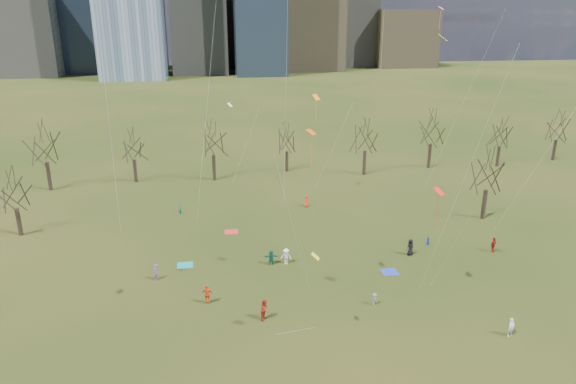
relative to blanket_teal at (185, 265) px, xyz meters
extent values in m
plane|color=black|center=(10.90, -10.95, -0.01)|extent=(500.00, 500.00, 0.00)
cube|color=slate|center=(80.90, 219.05, 28.98)|extent=(22.00, 22.00, 58.00)
cube|color=#726347|center=(15.90, 229.05, 23.98)|extent=(30.00, 30.00, 48.00)
cube|color=slate|center=(-74.10, 199.05, 17.98)|extent=(35.00, 30.00, 36.00)
cube|color=#726347|center=(105.90, 214.05, 13.98)|extent=(30.00, 28.00, 28.00)
cylinder|color=black|center=(-20.10, 28.05, 2.12)|extent=(0.55, 0.55, 4.28)
cylinder|color=black|center=(-8.10, 30.05, 1.79)|extent=(0.52, 0.52, 3.60)
cylinder|color=black|center=(3.90, 29.05, 2.01)|extent=(0.54, 0.54, 4.05)
cylinder|color=black|center=(15.90, 32.05, 1.67)|extent=(0.51, 0.51, 3.38)
cylinder|color=black|center=(27.90, 28.05, 1.97)|extent=(0.54, 0.54, 3.96)
cylinder|color=black|center=(39.90, 30.05, 2.05)|extent=(0.54, 0.54, 4.14)
cylinder|color=black|center=(51.90, 29.05, 1.74)|extent=(0.52, 0.52, 3.51)
cylinder|color=black|center=(63.90, 31.05, 1.85)|extent=(0.53, 0.53, 3.74)
cylinder|color=black|center=(-19.10, 11.05, 1.67)|extent=(0.51, 0.51, 3.38)
cylinder|color=black|center=(36.90, 7.05, 1.90)|extent=(0.53, 0.53, 3.83)
cube|color=teal|center=(0.00, 0.00, 0.00)|extent=(1.60, 1.50, 0.03)
cube|color=#2538AD|center=(20.21, -4.88, 0.00)|extent=(1.60, 1.50, 0.03)
cube|color=red|center=(5.22, 7.91, 0.00)|extent=(1.60, 1.50, 0.03)
imported|color=white|center=(25.91, -16.83, 0.78)|extent=(0.66, 0.52, 1.59)
imported|color=#A92618|center=(6.89, -11.23, 0.93)|extent=(1.11, 1.17, 1.90)
imported|color=slate|center=(16.68, -10.56, 0.57)|extent=(0.69, 0.86, 1.17)
imported|color=#EB481A|center=(2.17, -7.85, 0.89)|extent=(1.13, 0.65, 1.82)
imported|color=#176951|center=(8.76, -1.27, 0.80)|extent=(1.56, 0.63, 1.64)
imported|color=black|center=(23.72, -1.48, 0.89)|extent=(1.02, 0.81, 1.81)
imported|color=#8C51A3|center=(-2.70, -2.63, 0.81)|extent=(0.49, 0.66, 1.64)
imported|color=#2747AD|center=(26.60, 0.40, 0.52)|extent=(0.64, 0.66, 1.07)
imported|color=white|center=(10.30, -1.34, 0.83)|extent=(1.24, 0.94, 1.69)
imported|color=#AE2218|center=(32.88, -2.27, 0.84)|extent=(1.08, 0.88, 1.71)
imported|color=#FB3C1B|center=(15.71, 14.76, 0.80)|extent=(0.82, 0.95, 1.64)
imported|color=#1A7764|center=(-0.92, 14.89, 0.70)|extent=(0.57, 0.62, 1.42)
plane|color=#F65A14|center=(11.13, -8.86, 15.40)|extent=(1.07, 1.06, 0.34)
cylinder|color=silver|center=(9.17, -11.93, 8.39)|extent=(3.95, 6.16, 14.02)
cylinder|color=#F65A14|center=(11.13, -8.86, 13.81)|extent=(0.04, 0.04, 2.70)
plane|color=#F4FF28|center=(20.77, -10.69, 22.68)|extent=(0.98, 1.05, 0.48)
cylinder|color=silver|center=(20.94, -15.36, 12.03)|extent=(0.36, 9.34, 21.30)
plane|color=red|center=(21.78, -10.55, 10.34)|extent=(1.20, 1.14, 0.52)
cylinder|color=silver|center=(21.90, -13.10, 5.86)|extent=(0.26, 5.11, 8.96)
cylinder|color=red|center=(21.78, -10.55, 8.49)|extent=(0.04, 0.04, 3.15)
cylinder|color=silver|center=(3.27, 5.97, 16.64)|extent=(4.08, 5.00, 30.52)
cylinder|color=silver|center=(12.09, 9.44, 17.48)|extent=(0.79, 8.57, 32.20)
plane|color=green|center=(34.52, 0.56, 20.74)|extent=(1.11, 1.23, 0.79)
cylinder|color=silver|center=(37.79, -1.84, 11.06)|extent=(6.57, 4.81, 19.36)
cylinder|color=silver|center=(-6.73, 4.68, 13.75)|extent=(0.71, 3.26, 24.73)
plane|color=orange|center=(17.55, 18.15, 14.14)|extent=(1.40, 1.29, 0.68)
cylinder|color=silver|center=(19.29, 15.45, 7.76)|extent=(3.49, 5.40, 12.76)
cylinder|color=orange|center=(17.55, 18.15, 12.30)|extent=(0.04, 0.04, 3.00)
plane|color=yellow|center=(10.24, -15.15, 7.46)|extent=(0.83, 0.90, 0.45)
cylinder|color=silver|center=(8.12, -19.78, 4.42)|extent=(4.25, 9.27, 6.09)
plane|color=#F95B9D|center=(32.93, 15.94, 25.27)|extent=(1.01, 0.99, 0.38)
cylinder|color=silver|center=(34.77, 11.59, 13.33)|extent=(3.69, 8.73, 23.89)
cylinder|color=#F95B9D|center=(32.93, 15.94, 23.84)|extent=(0.04, 0.04, 2.40)
plane|color=white|center=(6.41, 23.13, 12.63)|extent=(0.94, 0.98, 0.52)
cylinder|color=silver|center=(8.18, 20.83, 7.01)|extent=(3.56, 4.63, 11.25)
camera|label=1|loc=(2.61, -48.51, 24.08)|focal=32.00mm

